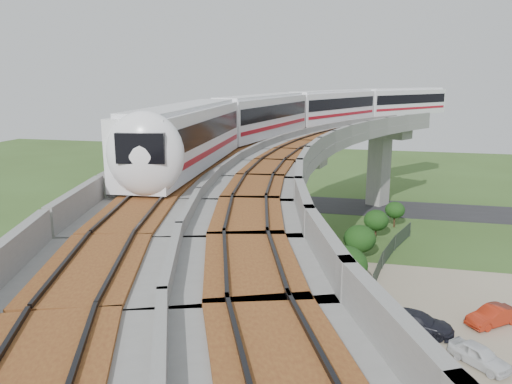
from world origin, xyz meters
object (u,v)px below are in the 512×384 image
metro_train (319,112)px  car_white (479,355)px  car_red (493,316)px  car_dark (417,322)px

metro_train → car_white: (11.43, -21.14, -11.68)m
car_white → car_red: (1.75, 5.13, 0.02)m
car_red → metro_train: bearing=-178.6°
metro_train → car_dark: size_ratio=13.37×
car_dark → car_red: bearing=-52.9°
car_white → car_red: car_red is taller
car_white → car_dark: car_dark is taller
metro_train → car_white: bearing=-61.6°
car_red → car_dark: bearing=-105.2°
car_red → car_dark: car_dark is taller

